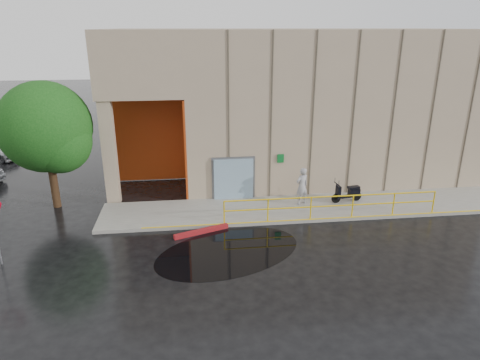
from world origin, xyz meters
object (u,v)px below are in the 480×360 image
at_px(scooter, 348,188).
at_px(red_curb, 201,231).
at_px(person, 302,186).
at_px(tree_near, 49,131).

xyz_separation_m(scooter, red_curb, (-7.07, -2.24, -0.75)).
relative_size(person, red_curb, 0.75).
bearing_deg(person, tree_near, -32.21).
height_order(scooter, red_curb, scooter).
distance_m(person, scooter, 2.26).
bearing_deg(red_curb, tree_near, 151.57).
relative_size(scooter, red_curb, 0.66).
height_order(scooter, tree_near, tree_near).
distance_m(person, tree_near, 11.80).
bearing_deg(person, scooter, 154.64).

